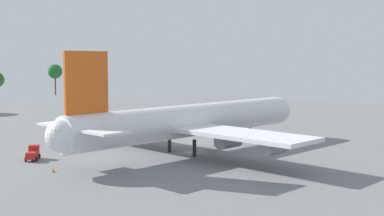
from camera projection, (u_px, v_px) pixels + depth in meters
ground_plane at (192, 152)px, 98.44m from camera, size 252.27×252.27×0.00m
cargo_airplane at (191, 121)px, 97.68m from camera, size 63.07×55.80×19.55m
pushback_tractor at (33, 153)px, 90.93m from camera, size 4.01×4.39×2.54m
baggage_tug at (111, 135)px, 113.72m from camera, size 4.96×4.48×2.26m
safety_cone_nose at (273, 135)px, 119.20m from camera, size 0.57×0.57×0.82m
safety_cone_tail at (53, 170)px, 80.81m from camera, size 0.55×0.55×0.79m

